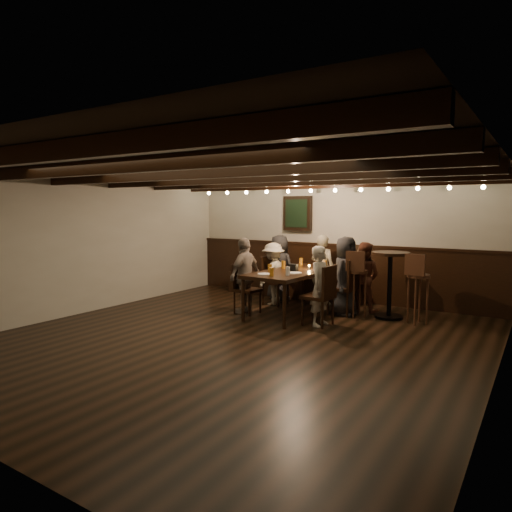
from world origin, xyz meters
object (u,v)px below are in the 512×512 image
Objects in this scene: person_bench_right at (363,277)px; bar_stool_right at (418,298)px; bar_stool_left at (357,292)px; chair_right_near at (343,298)px; chair_right_far at (319,307)px; person_bench_centre at (323,269)px; person_right_far at (321,286)px; high_top_table at (390,275)px; chair_left_far at (247,298)px; person_right_near at (345,276)px; person_left_far at (245,276)px; person_left_near at (273,274)px; person_bench_left at (279,267)px; dining_table at (295,274)px; chair_left_near at (274,290)px.

person_bench_right reaches higher than bar_stool_right.
bar_stool_left is at bearing 98.90° from person_bench_right.
chair_right_far is (-0.05, -0.90, -0.01)m from chair_right_near.
bar_stool_left is at bearing 148.21° from person_bench_centre.
person_right_far is at bearing -135.38° from bar_stool_right.
person_right_far is 1.13× the size of high_top_table.
person_bench_centre is (0.80, 1.46, 0.41)m from chair_left_far.
person_right_near reaches higher than chair_left_far.
person_left_far is at bearing -156.03° from high_top_table.
high_top_table is at bearing -33.07° from chair_right_far.
high_top_table is at bearing -72.51° from chair_right_near.
person_left_far is at bearing 120.96° from person_right_near.
bar_stool_right is (0.50, -0.16, -0.32)m from high_top_table.
person_left_near reaches higher than high_top_table.
high_top_table is (1.43, -0.45, 0.06)m from person_bench_centre.
chair_left_far is 1.70m from chair_right_near.
dining_table is at bearing 135.00° from person_bench_left.
person_right_far is at bearing 58.52° from chair_left_near.
chair_right_far is at bearing 90.00° from person_right_far.
person_left_far is (-1.47, 0.08, 0.38)m from chair_right_far.
person_bench_left reaches higher than high_top_table.
dining_table is 1.53× the size of person_right_near.
person_bench_centre reaches higher than chair_right_near.
person_bench_left is 1.16× the size of bar_stool_left.
chair_left_near is 1.52m from person_right_near.
high_top_table is at bearing 117.15° from person_left_far.
person_left_far is 1.19× the size of high_top_table.
person_left_near is 0.87× the size of person_right_near.
chair_left_far is 1.77m from person_right_near.
chair_left_near is at bearing -172.74° from bar_stool_right.
dining_table is at bearing 59.04° from person_left_near.
person_left_far is 1.96m from bar_stool_left.
high_top_table is 0.99× the size of bar_stool_left.
bar_stool_right is at bearing -51.10° from chair_right_far.
person_bench_right is 0.61m from high_top_table.
person_left_near is (-1.67, -0.36, -0.03)m from person_bench_right.
chair_left_far is at bearing 90.00° from chair_right_far.
person_right_far is at bearing -178.14° from chair_right_near.
person_left_near is 0.94× the size of person_right_far.
chair_left_far is 1.51m from person_right_far.
bar_stool_right is (1.27, 0.93, -0.21)m from person_right_far.
person_right_near is at bearing 90.00° from chair_left_near.
chair_left_far is (-0.05, -0.90, -0.01)m from chair_left_near.
chair_right_far is at bearing 140.20° from person_bench_left.
person_left_far is at bearing 90.00° from chair_right_far.
person_right_near is at bearing -1.89° from chair_right_far.
chair_right_far is 1.42m from high_top_table.
person_bench_right reaches higher than bar_stool_left.
person_bench_left is (-0.85, 0.95, -0.05)m from dining_table.
chair_left_near reaches higher than chair_left_far.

